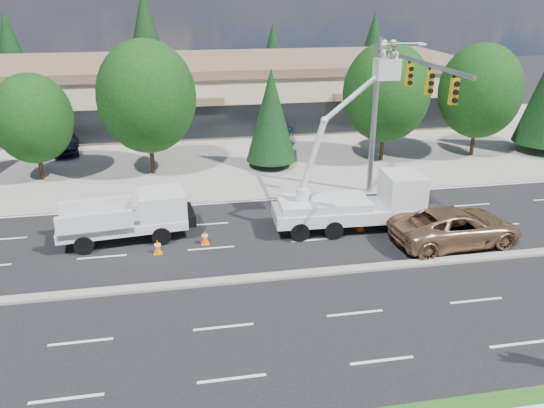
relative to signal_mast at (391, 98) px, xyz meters
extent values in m
plane|color=black|center=(-10.03, -7.04, -6.06)|extent=(140.00, 140.00, 0.00)
cube|color=gray|center=(-10.03, 12.96, -6.05)|extent=(140.00, 22.00, 0.01)
cube|color=gray|center=(-10.03, -7.04, -6.00)|extent=(120.00, 0.55, 0.12)
cube|color=tan|center=(-10.03, 22.96, -3.56)|extent=(50.00, 15.00, 5.00)
cube|color=brown|center=(-10.03, 22.96, -0.91)|extent=(50.40, 15.40, 0.70)
cube|color=black|center=(-10.03, 15.41, -4.56)|extent=(48.00, 0.12, 2.60)
cylinder|color=#332114|center=(-20.03, 7.96, -4.96)|extent=(0.28, 0.28, 2.19)
ellipsoid|color=black|center=(-20.03, 7.96, -2.10)|extent=(4.87, 4.87, 5.60)
cylinder|color=#332114|center=(-13.03, 7.96, -4.65)|extent=(0.28, 0.28, 2.81)
ellipsoid|color=black|center=(-13.03, 7.96, -0.99)|extent=(6.24, 6.24, 7.17)
cylinder|color=#332114|center=(-5.03, 7.96, -5.66)|extent=(0.26, 0.26, 0.80)
cone|color=black|center=(-5.03, 7.96, -2.47)|extent=(3.39, 3.39, 6.20)
cylinder|color=#332114|center=(2.97, 7.96, -4.72)|extent=(0.28, 0.28, 2.67)
ellipsoid|color=black|center=(2.97, 7.96, -1.23)|extent=(5.94, 5.94, 6.84)
cylinder|color=#332114|center=(9.97, 7.96, -4.75)|extent=(0.28, 0.28, 2.60)
ellipsoid|color=black|center=(9.97, 7.96, -1.35)|extent=(5.79, 5.79, 6.65)
cylinder|color=#332114|center=(-28.03, 34.96, -5.66)|extent=(0.26, 0.26, 0.80)
cone|color=black|center=(-28.03, 34.96, -0.94)|extent=(4.84, 4.84, 8.84)
cylinder|color=#332114|center=(-14.03, 34.96, -5.66)|extent=(0.26, 0.26, 0.80)
cone|color=black|center=(-14.03, 34.96, 0.08)|extent=(5.80, 5.80, 10.60)
cylinder|color=#332114|center=(-0.03, 34.96, -5.66)|extent=(0.26, 0.26, 0.80)
cone|color=black|center=(-0.03, 34.96, -1.81)|extent=(4.01, 4.01, 7.33)
cylinder|color=#332114|center=(11.97, 34.96, -5.66)|extent=(0.26, 0.26, 0.80)
cone|color=black|center=(11.97, 34.96, -1.19)|extent=(4.60, 4.60, 8.41)
cylinder|color=gray|center=(-0.03, 2.16, -1.56)|extent=(0.32, 0.32, 9.00)
cylinder|color=gray|center=(-0.03, -2.84, 2.24)|extent=(0.20, 10.00, 0.20)
cylinder|color=gray|center=(1.27, 2.16, 2.54)|extent=(2.60, 0.12, 0.12)
cube|color=gold|center=(-0.03, 0.16, 1.49)|extent=(0.32, 0.22, 1.05)
cube|color=gold|center=(-0.03, -2.04, 1.49)|extent=(0.32, 0.22, 1.05)
cube|color=gold|center=(-0.03, -4.24, 1.49)|extent=(0.32, 0.22, 1.05)
cube|color=gold|center=(-0.03, -6.44, 1.49)|extent=(0.32, 0.22, 1.05)
cube|color=silver|center=(-14.14, -2.15, -5.20)|extent=(6.25, 2.85, 0.45)
cube|color=silver|center=(-12.23, -1.95, -4.49)|extent=(2.44, 2.39, 1.51)
cube|color=black|center=(-11.58, -1.88, -4.29)|extent=(0.28, 1.91, 1.01)
cube|color=silver|center=(-15.44, -1.33, -4.70)|extent=(3.44, 0.67, 1.11)
cube|color=silver|center=(-15.24, -3.23, -4.70)|extent=(3.44, 0.67, 1.11)
cube|color=silver|center=(-3.03, -2.84, -5.12)|extent=(7.60, 2.57, 0.66)
cube|color=silver|center=(-0.22, -2.96, -4.13)|extent=(1.97, 2.28, 1.88)
cube|color=black|center=(0.49, -2.99, -3.99)|extent=(0.15, 1.88, 1.13)
cube|color=silver|center=(-4.25, -2.79, -4.60)|extent=(4.59, 2.35, 0.47)
cylinder|color=silver|center=(-5.37, -2.75, -4.09)|extent=(0.66, 0.66, 0.75)
cube|color=silver|center=(-1.56, -2.91, 1.95)|extent=(1.07, 0.89, 1.01)
imported|color=beige|center=(-1.76, -2.90, 2.33)|extent=(0.41, 0.61, 1.62)
imported|color=beige|center=(-1.35, -2.91, 2.33)|extent=(0.65, 0.81, 1.62)
ellipsoid|color=white|center=(-1.76, -2.90, 3.15)|extent=(0.24, 0.24, 0.17)
ellipsoid|color=white|center=(-1.35, -2.91, 3.15)|extent=(0.24, 0.24, 0.17)
cube|color=orange|center=(-12.49, -3.91, -6.04)|extent=(0.40, 0.40, 0.03)
cone|color=orange|center=(-12.49, -3.91, -5.71)|extent=(0.36, 0.36, 0.70)
cylinder|color=white|center=(-12.49, -3.91, -5.64)|extent=(0.29, 0.29, 0.10)
cube|color=orange|center=(-10.27, -3.28, -6.04)|extent=(0.40, 0.40, 0.03)
cone|color=orange|center=(-10.27, -3.28, -5.71)|extent=(0.36, 0.36, 0.70)
cylinder|color=white|center=(-10.27, -3.28, -5.64)|extent=(0.29, 0.29, 0.10)
cube|color=orange|center=(-2.37, -3.12, -6.04)|extent=(0.40, 0.40, 0.03)
cone|color=orange|center=(-2.37, -3.12, -5.71)|extent=(0.36, 0.36, 0.70)
cylinder|color=white|center=(-2.37, -3.12, -5.64)|extent=(0.29, 0.29, 0.10)
cube|color=orange|center=(0.02, -2.93, -6.04)|extent=(0.40, 0.40, 0.03)
cone|color=orange|center=(0.02, -2.93, -5.71)|extent=(0.36, 0.36, 0.70)
cylinder|color=white|center=(0.02, -2.93, -5.64)|extent=(0.29, 0.29, 0.10)
imported|color=#8F6645|center=(1.59, -5.34, -5.18)|extent=(6.49, 3.38, 1.74)
imported|color=black|center=(-19.57, 13.96, -5.29)|extent=(2.48, 4.71, 1.53)
imported|color=black|center=(-3.32, 12.87, -5.38)|extent=(2.67, 4.35, 1.35)
camera|label=1|loc=(-11.14, -26.46, 5.41)|focal=35.00mm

